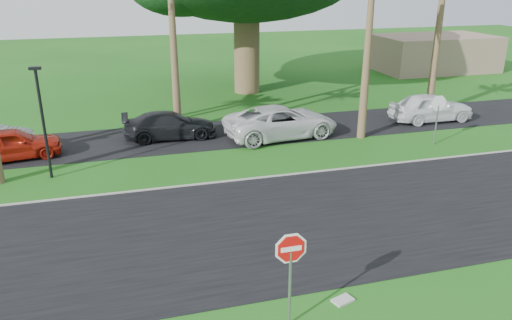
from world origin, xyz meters
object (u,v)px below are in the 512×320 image
object	(u,v)px
car_minivan	(281,122)
stop_sign_near	(291,261)
stop_sign_far	(438,110)
car_red	(12,144)
car_pickup	(431,107)
car_dark	(170,126)

from	to	relation	value
car_minivan	stop_sign_near	bearing A→B (deg)	155.76
stop_sign_far	car_red	xyz separation A→B (m)	(-19.89, 3.31, -1.04)
car_red	car_minivan	world-z (taller)	car_minivan
stop_sign_near	stop_sign_far	size ratio (longest dim) A/B	1.00
stop_sign_far	car_red	bearing A→B (deg)	-9.44
stop_sign_far	car_minivan	bearing A→B (deg)	-24.15
car_red	car_pickup	bearing A→B (deg)	-98.91
car_red	car_minivan	size ratio (longest dim) A/B	0.73
stop_sign_far	car_pickup	size ratio (longest dim) A/B	0.55
car_dark	stop_sign_far	bearing A→B (deg)	-108.78
stop_sign_near	stop_sign_far	bearing A→B (deg)	43.73
car_minivan	car_pickup	size ratio (longest dim) A/B	1.24
car_red	car_dark	size ratio (longest dim) A/B	0.90
stop_sign_far	car_red	distance (m)	20.19
car_dark	car_pickup	size ratio (longest dim) A/B	0.99
stop_sign_far	car_dark	distance (m)	13.42
car_minivan	car_red	bearing A→B (deg)	82.64
stop_sign_near	car_dark	distance (m)	15.59
car_red	car_pickup	world-z (taller)	car_pickup
car_pickup	car_red	bearing A→B (deg)	91.62
car_dark	car_minivan	distance (m)	5.75
stop_sign_near	car_red	world-z (taller)	stop_sign_near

